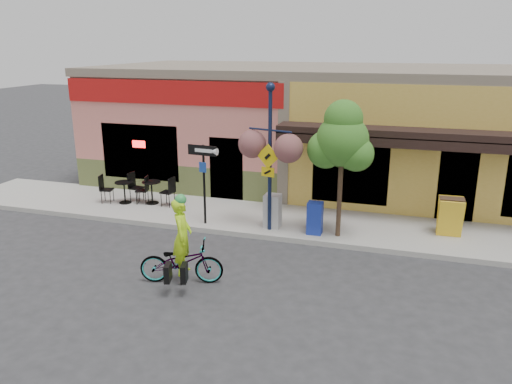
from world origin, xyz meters
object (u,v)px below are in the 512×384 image
building (333,125)px  bicycle (181,262)px  street_tree (341,169)px  newspaper_box_blue (315,218)px  lamp_post (270,159)px  newspaper_box_grey (273,211)px  cyclist_rider (183,247)px  one_way_sign (204,185)px

building → bicycle: size_ratio=9.39×
street_tree → bicycle: bearing=-130.7°
bicycle → newspaper_box_blue: size_ratio=2.08×
building → bicycle: bearing=-100.8°
building → street_tree: bearing=-79.5°
bicycle → street_tree: bearing=-55.6°
building → lamp_post: (-0.79, -6.52, 0.01)m
bicycle → newspaper_box_grey: newspaper_box_grey is taller
newspaper_box_blue → newspaper_box_grey: size_ratio=0.94×
cyclist_rider → lamp_post: size_ratio=0.43×
newspaper_box_blue → newspaper_box_grey: 1.30m
bicycle → lamp_post: 4.10m
street_tree → cyclist_rider: bearing=-130.3°
cyclist_rider → street_tree: bearing=-55.2°
building → newspaper_box_blue: 6.69m
cyclist_rider → street_tree: street_tree is taller
cyclist_rider → newspaper_box_grey: bearing=-31.4°
building → newspaper_box_grey: (-0.75, -6.30, -1.60)m
newspaper_box_blue → newspaper_box_grey: (-1.29, 0.16, 0.03)m
newspaper_box_blue → bicycle: bearing=-124.2°
cyclist_rider → building: bearing=-25.4°
building → lamp_post: building is taller
street_tree → newspaper_box_grey: bearing=175.9°
cyclist_rider → newspaper_box_blue: (2.40, 3.59, -0.28)m
building → bicycle: building is taller
lamp_post → street_tree: (1.98, 0.08, -0.18)m
cyclist_rider → newspaper_box_grey: (1.12, 3.75, -0.25)m
lamp_post → street_tree: 1.99m
bicycle → newspaper_box_blue: bearing=-49.2°
bicycle → one_way_sign: one_way_sign is taller
building → street_tree: building is taller
lamp_post → building: bearing=98.0°
bicycle → lamp_post: bearing=-32.6°
cyclist_rider → street_tree: 4.88m
building → cyclist_rider: size_ratio=10.12×
building → newspaper_box_blue: bearing=-85.3°
newspaper_box_grey → street_tree: 2.42m
bicycle → newspaper_box_grey: size_ratio=1.95×
bicycle → building: bearing=-25.7°
newspaper_box_grey → lamp_post: bearing=-97.0°
bicycle → street_tree: street_tree is taller
cyclist_rider → one_way_sign: size_ratio=0.75×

